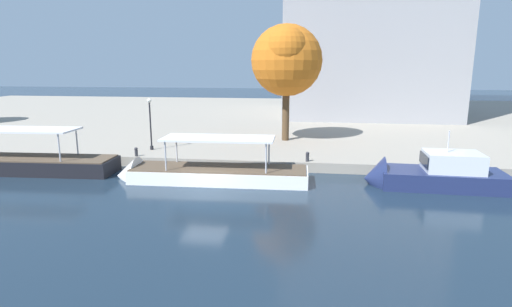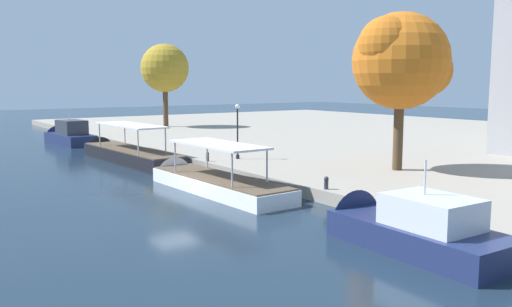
% 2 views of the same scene
% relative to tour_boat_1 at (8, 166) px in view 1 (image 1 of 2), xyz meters
% --- Properties ---
extents(ground_plane, '(220.00, 220.00, 0.00)m').
position_rel_tour_boat_1_xyz_m(ground_plane, '(14.82, -3.08, -0.39)').
color(ground_plane, '#192838').
extents(dock_promenade, '(120.00, 55.00, 0.71)m').
position_rel_tour_boat_1_xyz_m(dock_promenade, '(14.82, 30.05, -0.04)').
color(dock_promenade, gray).
rests_on(dock_promenade, ground_plane).
extents(tour_boat_1, '(14.61, 3.48, 4.04)m').
position_rel_tour_boat_1_xyz_m(tour_boat_1, '(0.00, 0.00, 0.00)').
color(tour_boat_1, black).
rests_on(tour_boat_1, ground_plane).
extents(tour_boat_2, '(12.46, 3.20, 3.96)m').
position_rel_tour_boat_1_xyz_m(tour_boat_2, '(14.13, -0.40, -0.09)').
color(tour_boat_2, white).
rests_on(tour_boat_2, ground_plane).
extents(motor_yacht_3, '(8.20, 3.21, 4.53)m').
position_rel_tour_boat_1_xyz_m(motor_yacht_3, '(28.03, 0.24, 0.22)').
color(motor_yacht_3, navy).
rests_on(motor_yacht_3, ground_plane).
extents(mooring_bollard_0, '(0.25, 0.25, 0.67)m').
position_rel_tour_boat_1_xyz_m(mooring_bollard_0, '(8.16, 2.89, 0.68)').
color(mooring_bollard_0, '#2D2D33').
rests_on(mooring_bollard_0, dock_promenade).
extents(mooring_bollard_1, '(0.26, 0.26, 0.69)m').
position_rel_tour_boat_1_xyz_m(mooring_bollard_1, '(20.62, 2.95, 0.68)').
color(mooring_bollard_1, '#2D2D33').
rests_on(mooring_bollard_1, dock_promenade).
extents(lamp_post, '(0.33, 0.33, 4.04)m').
position_rel_tour_boat_1_xyz_m(lamp_post, '(8.36, 5.34, 2.51)').
color(lamp_post, black).
rests_on(lamp_post, dock_promenade).
extents(tree_2, '(6.11, 6.28, 10.00)m').
position_rel_tour_boat_1_xyz_m(tree_2, '(18.65, 10.97, 7.31)').
color(tree_2, '#4C3823').
rests_on(tree_2, dock_promenade).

